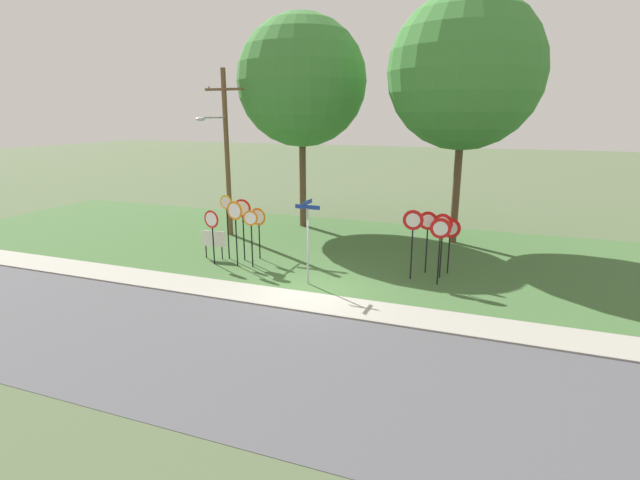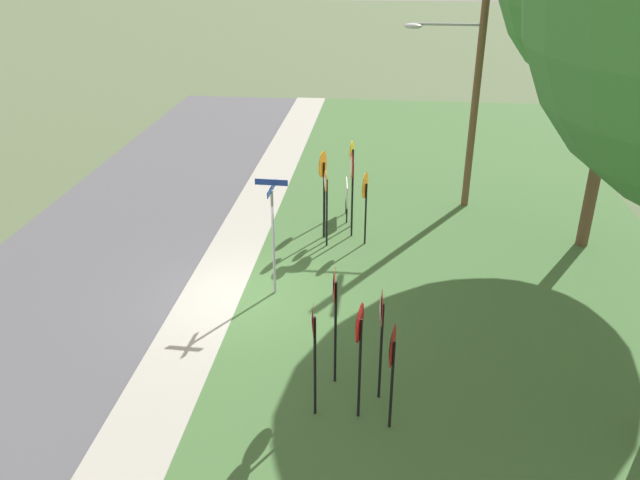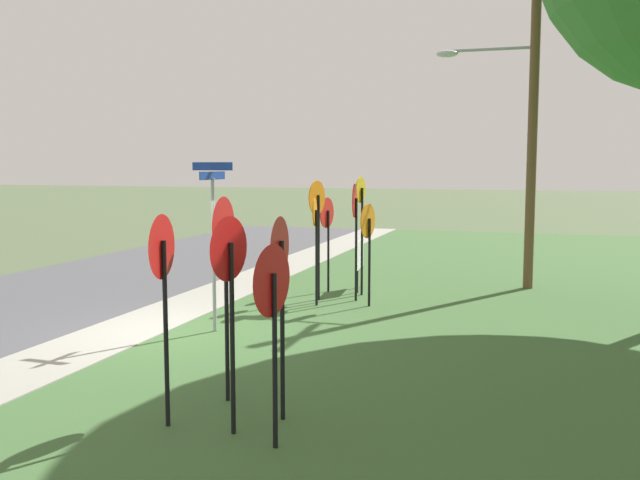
% 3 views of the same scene
% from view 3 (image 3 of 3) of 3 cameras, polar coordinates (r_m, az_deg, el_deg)
% --- Properties ---
extents(ground_plane, '(160.00, 160.00, 0.00)m').
position_cam_3_polar(ground_plane, '(13.56, -12.33, -7.47)').
color(ground_plane, '#4C5B3D').
extents(sidewalk_strip, '(44.00, 1.60, 0.06)m').
position_cam_3_polar(sidewalk_strip, '(13.96, -15.21, -7.03)').
color(sidewalk_strip, '#99968C').
rests_on(sidewalk_strip, ground_plane).
extents(grass_median, '(44.00, 12.00, 0.04)m').
position_cam_3_polar(grass_median, '(11.86, 14.12, -9.38)').
color(grass_median, '#3D6033').
rests_on(grass_median, ground_plane).
extents(stop_sign_near_left, '(0.74, 0.14, 2.32)m').
position_cam_3_polar(stop_sign_near_left, '(17.15, 0.58, 1.36)').
color(stop_sign_near_left, black).
rests_on(stop_sign_near_left, grass_median).
extents(stop_sign_near_right, '(0.62, 0.14, 2.39)m').
position_cam_3_polar(stop_sign_near_right, '(15.46, -0.38, 0.90)').
color(stop_sign_near_right, black).
rests_on(stop_sign_near_right, grass_median).
extents(stop_sign_far_left, '(0.77, 0.13, 2.69)m').
position_cam_3_polar(stop_sign_far_left, '(15.99, 2.86, 2.01)').
color(stop_sign_far_left, black).
rests_on(stop_sign_far_left, grass_median).
extents(stop_sign_far_center, '(0.61, 0.12, 2.83)m').
position_cam_3_polar(stop_sign_far_center, '(16.71, 3.36, 2.29)').
color(stop_sign_far_center, black).
rests_on(stop_sign_far_center, grass_median).
extents(stop_sign_far_right, '(0.77, 0.16, 2.76)m').
position_cam_3_polar(stop_sign_far_right, '(16.08, -0.22, 2.23)').
color(stop_sign_far_right, black).
rests_on(stop_sign_far_right, grass_median).
extents(stop_sign_center_tall, '(0.75, 0.15, 2.27)m').
position_cam_3_polar(stop_sign_center_tall, '(15.41, 3.93, 0.66)').
color(stop_sign_center_tall, black).
rests_on(stop_sign_center_tall, grass_median).
extents(yield_sign_near_left, '(0.74, 0.11, 2.50)m').
position_cam_3_polar(yield_sign_near_left, '(8.46, -3.31, -2.34)').
color(yield_sign_near_left, black).
rests_on(yield_sign_near_left, grass_median).
extents(yield_sign_near_right, '(0.76, 0.13, 2.54)m').
position_cam_3_polar(yield_sign_near_right, '(8.43, -12.72, -2.26)').
color(yield_sign_near_right, black).
rests_on(yield_sign_near_right, grass_median).
extents(yield_sign_far_left, '(0.74, 0.15, 2.54)m').
position_cam_3_polar(yield_sign_far_left, '(8.06, -7.41, -2.59)').
color(yield_sign_far_left, black).
rests_on(yield_sign_far_left, grass_median).
extents(yield_sign_far_right, '(0.77, 0.11, 2.71)m').
position_cam_3_polar(yield_sign_far_right, '(9.20, -7.84, -0.67)').
color(yield_sign_far_right, black).
rests_on(yield_sign_far_right, grass_median).
extents(yield_sign_center, '(0.79, 0.15, 2.27)m').
position_cam_3_polar(yield_sign_center, '(7.64, -3.97, -4.67)').
color(yield_sign_center, black).
rests_on(yield_sign_center, grass_median).
extents(street_name_post, '(0.96, 0.82, 3.16)m').
position_cam_3_polar(street_name_post, '(13.14, -8.65, 0.62)').
color(street_name_post, '#9EA0A8').
rests_on(street_name_post, grass_median).
extents(utility_pole, '(2.10, 2.54, 8.31)m').
position_cam_3_polar(utility_pole, '(18.41, 16.36, 10.21)').
color(utility_pole, brown).
rests_on(utility_pole, grass_median).
extents(notice_board, '(1.10, 0.14, 1.25)m').
position_cam_3_polar(notice_board, '(17.47, 3.24, -1.38)').
color(notice_board, black).
rests_on(notice_board, grass_median).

